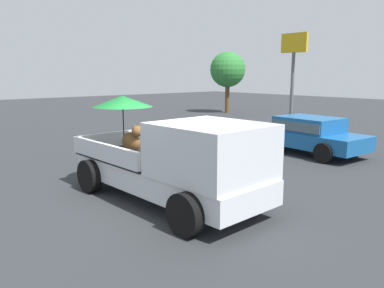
% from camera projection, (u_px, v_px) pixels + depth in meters
% --- Properties ---
extents(ground_plane, '(80.00, 80.00, 0.00)m').
position_uv_depth(ground_plane, '(167.00, 200.00, 8.68)').
color(ground_plane, '#2D3033').
extents(pickup_truck_main, '(5.12, 2.42, 2.31)m').
position_uv_depth(pickup_truck_main, '(177.00, 160.00, 8.23)').
color(pickup_truck_main, black).
rests_on(pickup_truck_main, ground).
extents(parked_sedan_near, '(4.40, 2.19, 1.33)m').
position_uv_depth(parked_sedan_near, '(307.00, 133.00, 13.71)').
color(parked_sedan_near, black).
rests_on(parked_sedan_near, ground).
extents(motel_sign, '(1.40, 0.16, 4.75)m').
position_uv_depth(motel_sign, '(293.00, 63.00, 17.98)').
color(motel_sign, '#59595B').
rests_on(motel_sign, ground).
extents(tree_by_lot, '(2.58, 2.58, 4.48)m').
position_uv_depth(tree_by_lot, '(228.00, 70.00, 27.85)').
color(tree_by_lot, brown).
rests_on(tree_by_lot, ground).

